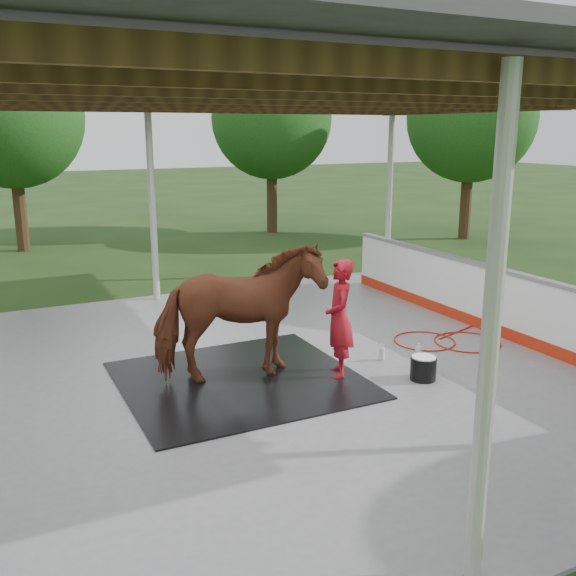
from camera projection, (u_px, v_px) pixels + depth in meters
name	position (u px, v px, depth m)	size (l,w,h in m)	color
ground	(244.00, 378.00, 9.15)	(100.00, 100.00, 0.00)	#1E3814
concrete_slab	(244.00, 376.00, 9.14)	(12.00, 10.00, 0.05)	slate
pavilion_structure	(239.00, 88.00, 8.20)	(12.60, 10.60, 4.05)	beige
dasher_board	(492.00, 301.00, 10.98)	(0.16, 8.00, 1.15)	#B5250F
tree_belt	(235.00, 105.00, 9.15)	(28.00, 28.00, 5.80)	#382314
rubber_mat	(240.00, 380.00, 8.92)	(3.19, 2.99, 0.02)	black
horse	(239.00, 313.00, 8.69)	(1.03, 2.25, 1.90)	brown
handler	(339.00, 319.00, 8.93)	(0.61, 0.40, 1.68)	#B01220
wash_bucket	(423.00, 368.00, 8.93)	(0.36, 0.36, 0.34)	black
soap_bottle_a	(382.00, 352.00, 9.68)	(0.10, 0.10, 0.27)	silver
soap_bottle_b	(419.00, 349.00, 9.92)	(0.09, 0.09, 0.19)	#338CD8
hose_coil	(447.00, 341.00, 10.54)	(2.19, 1.40, 0.02)	#B31A0C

